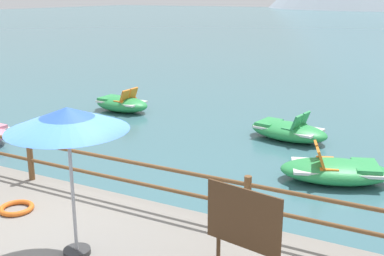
% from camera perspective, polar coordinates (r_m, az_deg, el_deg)
% --- Properties ---
extents(ground_plane, '(200.00, 200.00, 0.00)m').
position_cam_1_polar(ground_plane, '(45.51, 21.87, 9.54)').
color(ground_plane, '#3D6B75').
extents(dock_railing, '(23.92, 0.12, 0.95)m').
position_cam_1_polar(dock_railing, '(8.79, -8.01, -5.31)').
color(dock_railing, brown).
rests_on(dock_railing, promenade_dock).
extents(sign_board, '(1.17, 0.25, 1.19)m').
position_cam_1_polar(sign_board, '(6.71, 6.18, -10.82)').
color(sign_board, silver).
rests_on(sign_board, promenade_dock).
extents(beach_umbrella, '(1.70, 1.70, 2.24)m').
position_cam_1_polar(beach_umbrella, '(6.73, -14.70, 0.83)').
color(beach_umbrella, '#B2B2B7').
rests_on(beach_umbrella, promenade_dock).
extents(life_ring, '(0.61, 0.61, 0.09)m').
position_cam_1_polar(life_ring, '(9.14, -20.29, -8.99)').
color(life_ring, orange).
rests_on(life_ring, promenade_dock).
extents(pedal_boat_0, '(2.52, 1.62, 0.85)m').
position_cam_1_polar(pedal_boat_0, '(14.14, 11.43, -0.30)').
color(pedal_boat_0, green).
rests_on(pedal_boat_0, ground).
extents(pedal_boat_1, '(2.16, 1.24, 0.87)m').
position_cam_1_polar(pedal_boat_1, '(17.39, -8.43, 2.92)').
color(pedal_boat_1, green).
rests_on(pedal_boat_1, ground).
extents(pedal_boat_5, '(2.72, 2.01, 0.84)m').
position_cam_1_polar(pedal_boat_5, '(11.28, 16.81, -4.90)').
color(pedal_boat_5, green).
rests_on(pedal_boat_5, ground).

